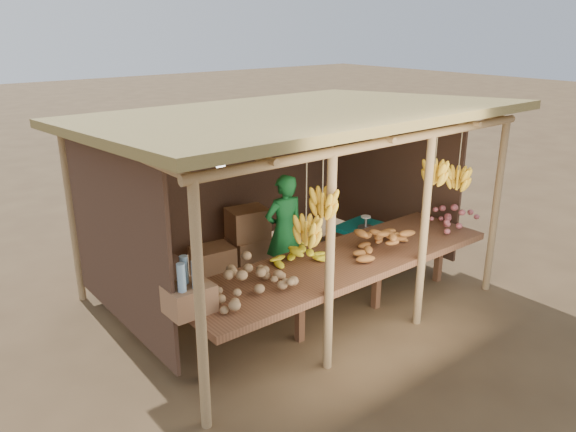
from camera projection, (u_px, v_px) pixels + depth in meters
ground at (288, 293)px, 7.17m from camera, size 60.00×60.00×0.00m
stall_structure at (295, 148)px, 6.48m from camera, size 4.70×3.50×2.43m
counter at (341, 264)px, 6.23m from camera, size 3.90×1.05×0.80m
potato_heap at (250, 276)px, 5.38m from camera, size 0.98×0.66×0.36m
sweet_potato_heap at (384, 237)px, 6.37m from camera, size 1.02×0.79×0.35m
onion_heap at (451, 211)px, 7.24m from camera, size 0.96×0.69×0.36m
banana_pile at (300, 247)px, 6.09m from camera, size 0.61×0.50×0.34m
tomato_basin at (182, 299)px, 5.16m from camera, size 0.35×0.35×0.18m
bottle_box at (189, 292)px, 5.02m from camera, size 0.42×0.33×0.52m
vendor at (284, 231)px, 7.19m from camera, size 0.59×0.43×1.50m
tarp_crate at (362, 245)px, 7.84m from camera, size 0.75×0.67×0.81m
carton_stack at (237, 245)px, 7.72m from camera, size 1.14×0.47×0.84m
burlap_sacks at (153, 278)px, 6.94m from camera, size 0.92×0.48×0.65m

